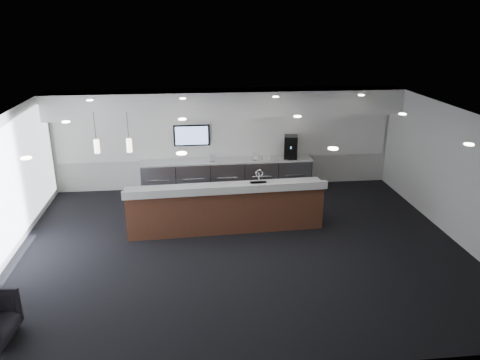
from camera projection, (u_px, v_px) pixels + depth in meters
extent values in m
plane|color=black|center=(241.00, 246.00, 10.65)|extent=(10.00, 10.00, 0.00)
cube|color=black|center=(241.00, 116.00, 9.65)|extent=(10.00, 8.00, 0.02)
cube|color=silver|center=(226.00, 139.00, 13.90)|extent=(10.00, 0.02, 3.00)
cube|color=silver|center=(0.00, 194.00, 9.63)|extent=(0.02, 8.00, 3.00)
cube|color=silver|center=(458.00, 176.00, 10.67)|extent=(0.02, 8.00, 3.00)
cube|color=white|center=(226.00, 103.00, 13.09)|extent=(10.00, 0.90, 0.70)
cube|color=white|center=(226.00, 136.00, 13.83)|extent=(9.80, 0.06, 1.40)
cube|color=#A4B3C5|center=(2.00, 194.00, 9.63)|extent=(0.04, 7.36, 2.55)
cube|color=#9DA1A6|center=(227.00, 176.00, 13.91)|extent=(5.00, 0.60, 0.90)
cube|color=silver|center=(227.00, 161.00, 13.75)|extent=(5.06, 0.66, 0.05)
cylinder|color=silver|center=(158.00, 181.00, 13.39)|extent=(0.60, 0.02, 0.02)
cylinder|color=silver|center=(193.00, 179.00, 13.49)|extent=(0.60, 0.02, 0.02)
cylinder|color=silver|center=(228.00, 178.00, 13.60)|extent=(0.60, 0.02, 0.02)
cylinder|color=silver|center=(262.00, 177.00, 13.70)|extent=(0.60, 0.02, 0.02)
cylinder|color=silver|center=(295.00, 175.00, 13.80)|extent=(0.60, 0.02, 0.02)
cube|color=black|center=(192.00, 135.00, 13.66)|extent=(1.05, 0.07, 0.62)
cube|color=#2C48B2|center=(192.00, 136.00, 13.62)|extent=(0.95, 0.01, 0.54)
cylinder|color=beige|center=(130.00, 145.00, 10.40)|extent=(0.12, 0.12, 0.30)
cylinder|color=beige|center=(97.00, 146.00, 10.32)|extent=(0.12, 0.12, 0.30)
cube|color=#4F2B1A|center=(226.00, 209.00, 11.33)|extent=(4.72, 0.85, 1.05)
cube|color=silver|center=(226.00, 188.00, 11.14)|extent=(4.80, 0.94, 0.06)
cube|color=silver|center=(227.00, 190.00, 10.77)|extent=(4.78, 0.32, 0.18)
cylinder|color=silver|center=(259.00, 178.00, 11.30)|extent=(0.04, 0.04, 0.28)
torus|color=silver|center=(259.00, 173.00, 11.20)|extent=(0.19, 0.04, 0.19)
cube|color=black|center=(291.00, 147.00, 13.83)|extent=(0.46, 0.50, 0.67)
cube|color=silver|center=(292.00, 160.00, 13.72)|extent=(0.24, 0.12, 0.02)
cube|color=silver|center=(212.00, 158.00, 13.56)|extent=(0.17, 0.03, 0.23)
cube|color=silver|center=(256.00, 156.00, 13.67)|extent=(0.17, 0.07, 0.23)
imported|color=white|center=(270.00, 158.00, 13.76)|extent=(0.10, 0.10, 0.09)
imported|color=white|center=(265.00, 158.00, 13.75)|extent=(0.14, 0.14, 0.09)
imported|color=white|center=(260.00, 158.00, 13.73)|extent=(0.12, 0.12, 0.09)
imported|color=white|center=(255.00, 158.00, 13.72)|extent=(0.13, 0.13, 0.09)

